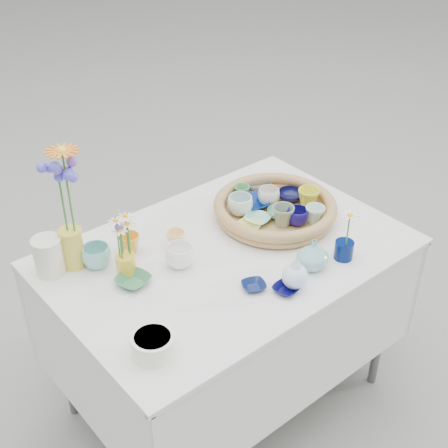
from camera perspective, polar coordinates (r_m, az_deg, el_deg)
ground at (r=2.76m, az=0.28°, el=-15.39°), size 80.00×80.00×0.00m
display_table at (r=2.76m, az=0.28°, el=-15.39°), size 1.26×0.86×0.77m
wicker_tray at (r=2.40m, az=4.69°, el=1.36°), size 0.47×0.47×0.08m
tray_ceramic_0 at (r=2.44m, az=2.57°, el=1.90°), size 0.17×0.17×0.03m
tray_ceramic_1 at (r=2.50m, az=6.09°, el=2.59°), size 0.12×0.12×0.03m
tray_ceramic_2 at (r=2.45m, az=7.73°, el=2.35°), size 0.10×0.10×0.08m
tray_ceramic_3 at (r=2.39m, az=5.13°, el=0.98°), size 0.13×0.13×0.03m
tray_ceramic_4 at (r=2.33m, az=5.41°, el=0.74°), size 0.11×0.11×0.08m
tray_ceramic_5 at (r=2.35m, az=3.08°, el=0.44°), size 0.12×0.12×0.02m
tray_ceramic_6 at (r=2.38m, az=1.49°, el=1.73°), size 0.12×0.12×0.08m
tray_ceramic_7 at (r=2.45m, az=4.11°, el=2.51°), size 0.11×0.11×0.07m
tray_ceramic_8 at (r=2.56m, az=3.21°, el=3.56°), size 0.12×0.12×0.03m
tray_ceramic_9 at (r=2.34m, az=6.71°, el=0.66°), size 0.09×0.09×0.07m
tray_ceramic_10 at (r=2.31m, az=2.18°, el=-0.31°), size 0.12×0.12×0.02m
tray_ceramic_11 at (r=2.36m, az=8.31°, el=0.84°), size 0.09×0.09×0.07m
tray_ceramic_12 at (r=2.49m, az=1.65°, el=2.91°), size 0.07×0.07×0.06m
loose_ceramic_0 at (r=2.24m, az=-8.62°, el=-1.75°), size 0.08×0.08×0.07m
loose_ceramic_1 at (r=2.25m, az=-4.43°, el=-1.38°), size 0.09×0.09×0.06m
loose_ceramic_2 at (r=2.10m, az=-8.31°, el=-5.14°), size 0.14×0.14×0.03m
loose_ceramic_3 at (r=2.15m, az=-4.08°, el=-2.95°), size 0.13×0.13×0.08m
loose_ceramic_4 at (r=2.07m, az=2.74°, el=-5.68°), size 0.10×0.10×0.02m
loose_ceramic_5 at (r=2.19m, az=-11.59°, el=-2.94°), size 0.13×0.13×0.08m
loose_ceramic_6 at (r=2.06m, az=5.69°, el=-5.94°), size 0.09×0.09×0.02m
fluted_bowl at (r=1.84m, az=-6.50°, el=-10.93°), size 0.15×0.15×0.07m
bud_vase_paleblue at (r=2.05m, az=6.54°, el=-4.28°), size 0.09×0.09×0.13m
bud_vase_seafoam at (r=2.15m, az=8.14°, el=-2.76°), size 0.14×0.14×0.11m
bud_vase_cobalt at (r=2.22m, az=10.90°, el=-2.35°), size 0.09×0.09×0.07m
single_daisy at (r=2.16m, az=11.27°, el=-0.56°), size 0.08×0.08×0.14m
tall_vase_yellow at (r=2.19m, az=-13.71°, el=-2.15°), size 0.09×0.09×0.15m
gerbera at (r=2.06m, az=-14.03°, el=2.82°), size 0.13×0.13×0.32m
hydrangea at (r=2.09m, az=-14.53°, el=1.95°), size 0.10×0.10×0.31m
white_pitcher at (r=2.18m, az=-15.75°, el=-2.84°), size 0.15×0.11×0.14m
daisy_cup at (r=2.14m, az=-8.97°, el=-3.67°), size 0.07×0.07×0.07m
daisy_posy at (r=2.07m, az=-9.12°, el=-1.07°), size 0.10×0.10×0.16m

